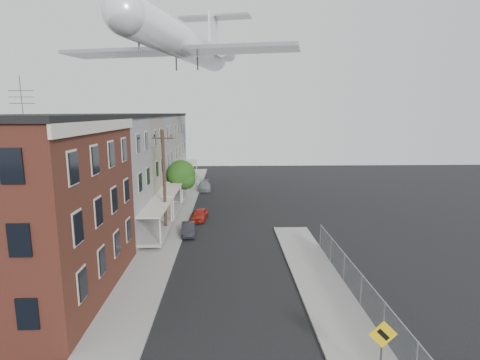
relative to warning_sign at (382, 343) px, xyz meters
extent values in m
cube|color=gray|center=(-11.10, 25.03, -1.82)|extent=(3.00, 62.00, 0.12)
cube|color=gray|center=(-0.10, 7.03, -1.82)|extent=(3.00, 26.00, 0.12)
cube|color=gray|center=(-9.65, 25.03, -1.81)|extent=(0.15, 62.00, 0.14)
cube|color=gray|center=(-1.55, 7.03, -1.81)|extent=(0.15, 26.00, 0.14)
cube|color=#3B1712|center=(-17.60, 8.03, 3.12)|extent=(10.00, 12.00, 10.00)
cube|color=black|center=(-17.60, 8.03, 8.27)|extent=(10.30, 12.30, 0.30)
cube|color=beige|center=(-12.52, 8.03, 7.82)|extent=(0.16, 12.20, 0.60)
cylinder|color=#515156|center=(-15.60, 6.03, 9.27)|extent=(0.04, 0.04, 2.00)
cube|color=slate|center=(-17.60, 17.53, 3.12)|extent=(10.00, 7.00, 10.00)
cube|color=black|center=(-17.60, 17.53, 8.27)|extent=(10.25, 7.00, 0.30)
cube|color=gray|center=(-11.70, 17.53, -1.33)|extent=(1.80, 6.40, 0.25)
cube|color=beige|center=(-11.70, 17.53, 0.87)|extent=(1.90, 6.50, 0.15)
cube|color=gray|center=(-17.60, 24.53, 3.12)|extent=(10.00, 7.00, 10.00)
cube|color=black|center=(-17.60, 24.53, 8.27)|extent=(10.25, 7.00, 0.30)
cube|color=gray|center=(-11.70, 24.53, -1.33)|extent=(1.80, 6.40, 0.25)
cube|color=beige|center=(-11.70, 24.53, 0.87)|extent=(1.90, 6.50, 0.15)
cube|color=slate|center=(-17.60, 31.53, 3.12)|extent=(10.00, 7.00, 10.00)
cube|color=black|center=(-17.60, 31.53, 8.27)|extent=(10.25, 7.00, 0.30)
cube|color=gray|center=(-11.70, 31.53, -1.33)|extent=(1.80, 6.40, 0.25)
cube|color=beige|center=(-11.70, 31.53, 0.87)|extent=(1.90, 6.50, 0.15)
cube|color=gray|center=(-17.60, 38.53, 3.12)|extent=(10.00, 7.00, 10.00)
cube|color=black|center=(-17.60, 38.53, 8.27)|extent=(10.25, 7.00, 0.30)
cube|color=gray|center=(-11.70, 38.53, -1.33)|extent=(1.80, 6.40, 0.25)
cube|color=beige|center=(-11.70, 38.53, 0.87)|extent=(1.90, 6.50, 0.15)
cube|color=slate|center=(-17.60, 45.53, 3.12)|extent=(10.00, 7.00, 10.00)
cube|color=black|center=(-17.60, 45.53, 8.27)|extent=(10.25, 7.00, 0.30)
cube|color=gray|center=(-11.70, 45.53, -1.33)|extent=(1.80, 6.40, 0.25)
cube|color=beige|center=(-11.70, 45.53, 0.87)|extent=(1.90, 6.50, 0.15)
cylinder|color=gray|center=(1.40, 3.03, -0.93)|extent=(0.06, 0.06, 1.90)
cylinder|color=gray|center=(1.40, 6.03, -0.93)|extent=(0.06, 0.06, 1.90)
cylinder|color=gray|center=(1.40, 9.03, -0.93)|extent=(0.06, 0.06, 1.90)
cylinder|color=gray|center=(1.40, 12.03, -0.93)|extent=(0.06, 0.06, 1.90)
cylinder|color=gray|center=(1.40, 15.03, -0.93)|extent=(0.06, 0.06, 1.90)
cube|color=gray|center=(1.40, 6.03, -0.03)|extent=(0.04, 18.00, 0.04)
cube|color=gray|center=(1.40, 6.03, -0.93)|extent=(0.02, 18.00, 1.80)
cylinder|color=#515156|center=(0.00, 0.03, -0.58)|extent=(0.07, 0.07, 2.60)
cube|color=#DFB00B|center=(0.00, -0.01, 0.37)|extent=(1.10, 0.03, 1.10)
cube|color=black|center=(0.00, -0.03, 0.37)|extent=(0.52, 0.02, 0.52)
cylinder|color=black|center=(-11.20, 19.03, 2.62)|extent=(0.26, 0.26, 9.00)
cube|color=black|center=(-11.20, 19.03, 6.42)|extent=(1.80, 0.12, 0.12)
cylinder|color=black|center=(-11.90, 19.03, 6.62)|extent=(0.08, 0.08, 0.25)
cylinder|color=black|center=(-10.50, 19.03, 6.62)|extent=(0.08, 0.08, 0.25)
cylinder|color=black|center=(-11.00, 29.03, -0.68)|extent=(0.24, 0.24, 2.40)
sphere|color=#173C10|center=(-11.00, 29.03, 1.72)|extent=(3.20, 3.20, 3.20)
sphere|color=#173C10|center=(-10.50, 28.73, 1.16)|extent=(2.24, 2.24, 2.24)
imported|color=#A82115|center=(-8.56, 23.00, -1.31)|extent=(1.74, 3.49, 1.14)
imported|color=black|center=(-9.20, 18.50, -1.35)|extent=(1.40, 3.30, 1.06)
imported|color=gray|center=(-8.95, 37.41, -1.30)|extent=(1.86, 4.13, 1.18)
cylinder|color=white|center=(-10.50, 29.87, 15.88)|extent=(9.18, 25.10, 3.34)
sphere|color=white|center=(-13.47, 17.72, 15.88)|extent=(3.34, 3.34, 3.34)
cone|color=white|center=(-7.53, 42.03, 15.88)|extent=(3.98, 3.83, 3.34)
cube|color=#939399|center=(-10.87, 28.35, 14.84)|extent=(25.35, 10.19, 0.36)
cylinder|color=#939399|center=(-10.83, 39.08, 16.09)|extent=(2.61, 4.45, 1.67)
cylinder|color=#939399|center=(-5.97, 37.89, 16.09)|extent=(2.61, 4.45, 1.67)
cube|color=white|center=(-7.66, 41.52, 18.80)|extent=(1.19, 3.91, 5.84)
cube|color=#939399|center=(-7.41, 42.53, 21.51)|extent=(10.27, 4.98, 0.26)
cylinder|color=#515156|center=(-12.97, 19.74, 14.00)|extent=(0.17, 0.17, 1.25)
camera|label=1|loc=(-5.77, -12.55, 8.54)|focal=28.00mm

